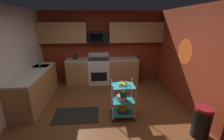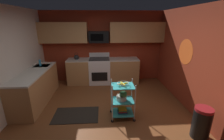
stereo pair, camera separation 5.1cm
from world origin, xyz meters
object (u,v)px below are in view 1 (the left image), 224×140
Objects in this scene: fruit_bowl at (123,84)px; book_stack at (123,110)px; rolling_cart at (123,100)px; microwave at (98,37)px; kettle at (76,57)px; oven_range at (99,70)px; dish_soap_bottle at (39,63)px; mixing_bowl_small at (123,94)px; trash_can at (202,122)px; mixing_bowl_large at (122,98)px.

book_stack is (0.00, 0.00, -0.69)m from fruit_bowl.
microwave is at bearing 103.78° from rolling_cart.
oven_range is at bearing 0.27° from kettle.
mixing_bowl_small is at bearing -31.44° from dish_soap_bottle.
rolling_cart is at bearing 0.00° from fruit_bowl.
dish_soap_bottle reaches higher than trash_can.
kettle is 1.32× the size of dish_soap_bottle.
microwave reaches higher than mixing_bowl_large.
mixing_bowl_large is at bearing 157.45° from mixing_bowl_small.
rolling_cart is at bearing 0.00° from mixing_bowl_large.
rolling_cart is 4.57× the size of dish_soap_bottle.
microwave reaches higher than mixing_bowl_small.
book_stack is at bearing 0.00° from fruit_bowl.
mixing_bowl_large is (-0.03, 0.00, -0.36)m from fruit_bowl.
microwave is 1.06× the size of trash_can.
microwave is 2.54m from fruit_bowl.
book_stack is (0.03, 0.00, -0.34)m from mixing_bowl_large.
microwave is 2.67m from mixing_bowl_large.
book_stack is 2.90m from dish_soap_bottle.
mixing_bowl_small is 0.75× the size of book_stack.
kettle reaches higher than fruit_bowl.
book_stack is 0.92× the size of kettle.
mixing_bowl_small is at bearing -56.03° from rolling_cart.
mixing_bowl_large is at bearing -76.22° from oven_range.
oven_range is 4.37× the size of mixing_bowl_large.
dish_soap_bottle is at bearing -153.48° from microwave.
oven_range is at bearing 124.15° from trash_can.
microwave is 1.08m from kettle.
microwave reaches higher than rolling_cart.
fruit_bowl is at bearing -75.61° from oven_range.
mixing_bowl_small is at bearing -76.08° from microwave.
oven_range reaches higher than fruit_bowl.
oven_range is 1.20× the size of rolling_cart.
mixing_bowl_small is 0.44m from book_stack.
mixing_bowl_small is at bearing -22.55° from mixing_bowl_large.
dish_soap_bottle is at bearing 148.71° from fruit_bowl.
mixing_bowl_small is 2.67m from kettle.
kettle reaches higher than mixing_bowl_small.
microwave is 0.77× the size of rolling_cart.
oven_range is 4.04× the size of fruit_bowl.
microwave is (-0.00, 0.10, 1.22)m from oven_range.
dish_soap_bottle is at bearing -141.15° from kettle.
fruit_bowl is 2.77m from dish_soap_bottle.
mixing_bowl_large is 0.95× the size of kettle.
kettle is (-0.82, -0.00, 0.52)m from oven_range.
microwave is 2.12m from dish_soap_bottle.
dish_soap_bottle is (-2.34, 1.44, 0.50)m from mixing_bowl_large.
kettle is at bearing 121.98° from rolling_cart.
fruit_bowl reaches higher than mixing_bowl_large.
book_stack is at bearing -31.29° from dish_soap_bottle.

